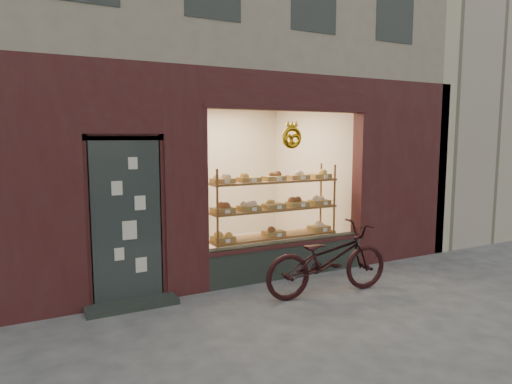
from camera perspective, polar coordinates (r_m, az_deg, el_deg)
ground at (r=5.41m, az=11.99°, el=-16.84°), size 90.00×90.00×0.00m
neighbor_right at (r=15.98m, az=26.97°, el=14.62°), size 12.00×7.00×9.00m
display_shelf at (r=7.42m, az=2.23°, el=-2.94°), size 2.20×0.45×1.70m
bicycle at (r=6.41m, az=8.96°, el=-8.30°), size 1.92×0.80×0.98m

